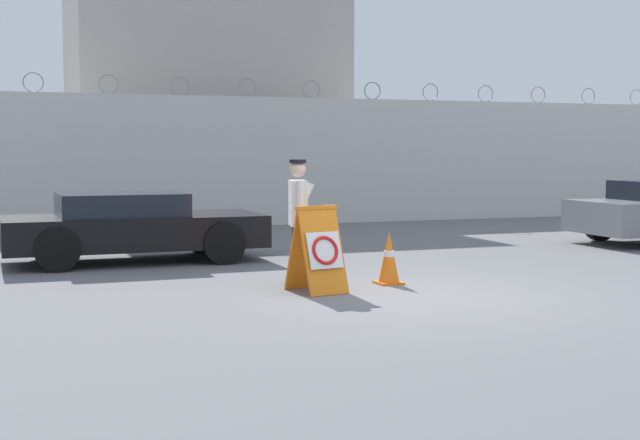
% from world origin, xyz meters
% --- Properties ---
extents(ground_plane, '(90.00, 90.00, 0.00)m').
position_xyz_m(ground_plane, '(0.00, 0.00, 0.00)').
color(ground_plane, slate).
extents(perimeter_wall, '(36.00, 0.30, 3.64)m').
position_xyz_m(perimeter_wall, '(-0.00, 11.15, 1.60)').
color(perimeter_wall, silver).
rests_on(perimeter_wall, ground_plane).
extents(building_block, '(7.38, 5.16, 6.47)m').
position_xyz_m(building_block, '(0.68, 15.39, 3.23)').
color(building_block, '#B2ADA3').
rests_on(building_block, ground_plane).
extents(barricade_sign, '(0.70, 0.84, 1.15)m').
position_xyz_m(barricade_sign, '(-1.11, 0.76, 0.57)').
color(barricade_sign, orange).
rests_on(barricade_sign, ground_plane).
extents(security_guard, '(0.48, 0.62, 1.74)m').
position_xyz_m(security_guard, '(-1.14, 1.49, 0.97)').
color(security_guard, '#232838').
rests_on(security_guard, ground_plane).
extents(traffic_cone_near, '(0.35, 0.35, 0.74)m').
position_xyz_m(traffic_cone_near, '(0.07, 1.09, 0.37)').
color(traffic_cone_near, orange).
rests_on(traffic_cone_near, ground_plane).
extents(parked_car_front_coupe, '(4.26, 1.95, 1.16)m').
position_xyz_m(parked_car_front_coupe, '(-2.95, 4.82, 0.60)').
color(parked_car_front_coupe, black).
rests_on(parked_car_front_coupe, ground_plane).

